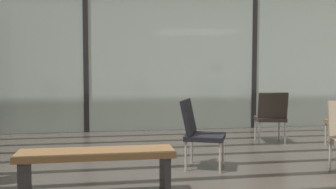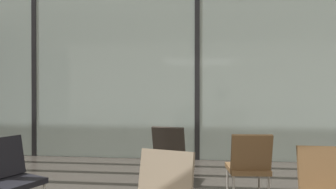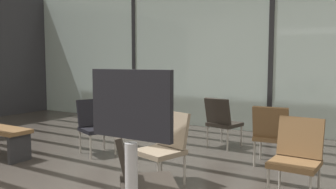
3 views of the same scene
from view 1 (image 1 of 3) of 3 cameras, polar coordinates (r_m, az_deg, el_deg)
The scene contains 7 objects.
glass_curtain_wall at distance 8.45m, azimuth 12.56°, elevation 7.06°, with size 14.00×0.08×3.50m, color #A3B7B2.
window_mullion_0 at distance 7.84m, azimuth -12.07°, elevation 7.33°, with size 0.10×0.12×3.50m, color black.
window_mullion_1 at distance 8.45m, azimuth 12.56°, elevation 7.06°, with size 0.10×0.12×3.50m, color black.
parked_airplane at distance 14.52m, azimuth 2.55°, elevation 7.12°, with size 11.50×4.20×4.20m.
lounge_chair_0 at distance 6.78m, azimuth 14.99°, elevation -2.80°, with size 0.58×0.62×0.87m.
lounge_chair_4 at distance 4.93m, azimuth 4.50°, elevation -5.13°, with size 0.67×0.65×0.87m.
waiting_bench at distance 3.85m, azimuth -10.50°, elevation -9.71°, with size 1.50×0.41×0.47m.
Camera 1 is at (-3.19, -2.61, 1.26)m, focal length 41.23 mm.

